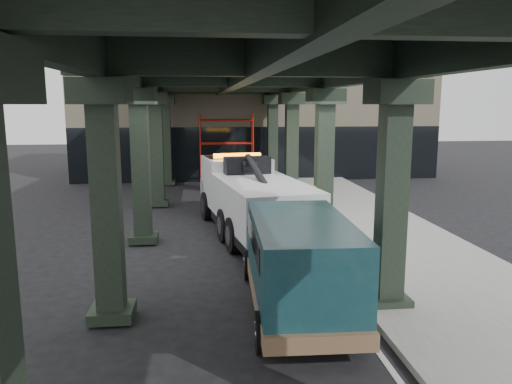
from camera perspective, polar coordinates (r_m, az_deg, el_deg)
ground at (r=14.95m, az=-0.36°, el=-7.53°), size 90.00×90.00×0.00m
sidewalk at (r=17.81m, az=13.55°, el=-4.68°), size 5.00×40.00×0.15m
lane_stripe at (r=17.10m, az=4.64°, el=-5.29°), size 0.12×38.00×0.01m
viaduct at (r=16.25m, az=-2.58°, el=13.36°), size 7.40×32.00×6.40m
building at (r=34.37m, az=-0.53°, el=9.15°), size 22.00×10.00×8.00m
scaffolding at (r=28.97m, az=-3.40°, el=5.23°), size 3.08×0.88×4.00m
tow_truck at (r=17.57m, az=-0.73°, el=-0.31°), size 3.60×8.75×2.79m
towed_van at (r=10.87m, az=4.88°, el=-7.96°), size 2.30×5.39×2.16m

